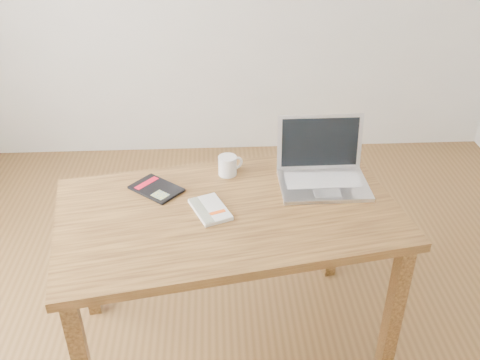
{
  "coord_description": "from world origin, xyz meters",
  "views": [
    {
      "loc": [
        -0.09,
        -1.72,
        1.98
      ],
      "look_at": [
        0.01,
        0.12,
        0.85
      ],
      "focal_mm": 40.0,
      "sensor_mm": 36.0,
      "label": 1
    }
  ],
  "objects_px": {
    "coffee_mug": "(228,165)",
    "white_guidebook": "(210,209)",
    "black_guidebook": "(156,189)",
    "desk": "(229,227)",
    "laptop": "(322,170)"
  },
  "relations": [
    {
      "from": "laptop",
      "to": "coffee_mug",
      "type": "relative_size",
      "value": 3.35
    },
    {
      "from": "desk",
      "to": "white_guidebook",
      "type": "height_order",
      "value": "white_guidebook"
    },
    {
      "from": "coffee_mug",
      "to": "white_guidebook",
      "type": "bearing_deg",
      "value": -133.43
    },
    {
      "from": "white_guidebook",
      "to": "black_guidebook",
      "type": "bearing_deg",
      "value": 121.3
    },
    {
      "from": "white_guidebook",
      "to": "black_guidebook",
      "type": "xyz_separation_m",
      "value": [
        -0.23,
        0.17,
        -0.0
      ]
    },
    {
      "from": "black_guidebook",
      "to": "coffee_mug",
      "type": "bearing_deg",
      "value": -28.54
    },
    {
      "from": "black_guidebook",
      "to": "coffee_mug",
      "type": "xyz_separation_m",
      "value": [
        0.31,
        0.12,
        0.04
      ]
    },
    {
      "from": "desk",
      "to": "white_guidebook",
      "type": "bearing_deg",
      "value": 177.29
    },
    {
      "from": "laptop",
      "to": "coffee_mug",
      "type": "xyz_separation_m",
      "value": [
        -0.41,
        0.08,
        -0.01
      ]
    },
    {
      "from": "white_guidebook",
      "to": "black_guidebook",
      "type": "relative_size",
      "value": 0.9
    },
    {
      "from": "black_guidebook",
      "to": "coffee_mug",
      "type": "distance_m",
      "value": 0.34
    },
    {
      "from": "white_guidebook",
      "to": "black_guidebook",
      "type": "height_order",
      "value": "white_guidebook"
    },
    {
      "from": "desk",
      "to": "black_guidebook",
      "type": "bearing_deg",
      "value": 141.75
    },
    {
      "from": "desk",
      "to": "laptop",
      "type": "relative_size",
      "value": 3.92
    },
    {
      "from": "desk",
      "to": "laptop",
      "type": "height_order",
      "value": "laptop"
    }
  ]
}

